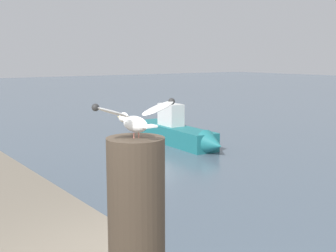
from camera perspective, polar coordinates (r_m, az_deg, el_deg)
The scene contains 3 objects.
mooring_post at distance 2.83m, azimuth -4.18°, elevation -11.50°, with size 0.37×0.37×0.99m, color #382D23.
seagull at distance 2.68m, azimuth -4.38°, elevation 1.00°, with size 0.39×0.60×0.23m.
boat_teal at distance 14.15m, azimuth 1.52°, elevation -0.99°, with size 4.41×1.10×1.37m.
Camera 1 is at (1.88, -1.84, 2.83)m, focal length 46.39 mm.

